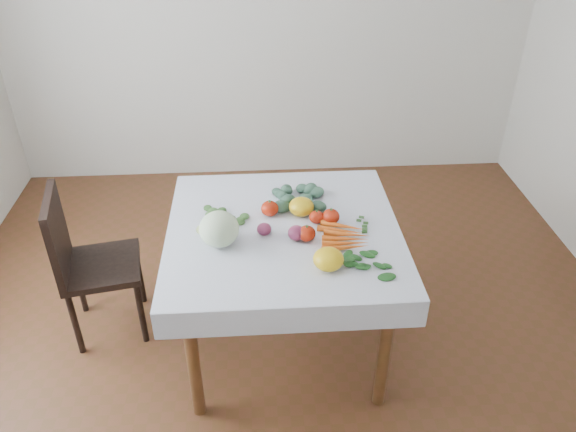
# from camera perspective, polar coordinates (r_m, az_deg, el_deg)

# --- Properties ---
(ground) EXTENTS (4.00, 4.00, 0.00)m
(ground) POSITION_cam_1_polar(r_m,az_deg,el_deg) (3.21, -0.39, -12.52)
(ground) COLOR #572F1B
(back_wall) EXTENTS (4.00, 0.04, 2.70)m
(back_wall) POSITION_cam_1_polar(r_m,az_deg,el_deg) (4.34, -2.17, 20.57)
(back_wall) COLOR silver
(back_wall) RESTS_ON ground
(table) EXTENTS (1.00, 1.00, 0.75)m
(table) POSITION_cam_1_polar(r_m,az_deg,el_deg) (2.78, -0.44, -3.04)
(table) COLOR brown
(table) RESTS_ON ground
(tablecloth) EXTENTS (1.12, 1.12, 0.01)m
(tablecloth) POSITION_cam_1_polar(r_m,az_deg,el_deg) (2.72, -0.44, -1.35)
(tablecloth) COLOR white
(tablecloth) RESTS_ON table
(chair) EXTENTS (0.46, 0.46, 0.88)m
(chair) POSITION_cam_1_polar(r_m,az_deg,el_deg) (3.14, -20.08, -3.94)
(chair) COLOR black
(chair) RESTS_ON ground
(cabbage) EXTENTS (0.20, 0.20, 0.17)m
(cabbage) POSITION_cam_1_polar(r_m,az_deg,el_deg) (2.59, -7.01, -1.32)
(cabbage) COLOR beige
(cabbage) RESTS_ON tablecloth
(tomato_a) EXTENTS (0.09, 0.09, 0.06)m
(tomato_a) POSITION_cam_1_polar(r_m,az_deg,el_deg) (2.75, 2.92, -0.11)
(tomato_a) COLOR #AC200B
(tomato_a) RESTS_ON tablecloth
(tomato_b) EXTENTS (0.10, 0.10, 0.07)m
(tomato_b) POSITION_cam_1_polar(r_m,az_deg,el_deg) (2.75, 4.38, -0.05)
(tomato_b) COLOR #AC200B
(tomato_b) RESTS_ON tablecloth
(tomato_c) EXTENTS (0.11, 0.11, 0.07)m
(tomato_c) POSITION_cam_1_polar(r_m,az_deg,el_deg) (2.62, 1.92, -1.78)
(tomato_c) COLOR #AC200B
(tomato_c) RESTS_ON tablecloth
(tomato_d) EXTENTS (0.10, 0.10, 0.08)m
(tomato_d) POSITION_cam_1_polar(r_m,az_deg,el_deg) (2.80, -1.87, 0.77)
(tomato_d) COLOR #AC200B
(tomato_d) RESTS_ON tablecloth
(heirloom_back) EXTENTS (0.13, 0.13, 0.09)m
(heirloom_back) POSITION_cam_1_polar(r_m,az_deg,el_deg) (2.80, 1.37, 0.96)
(heirloom_back) COLOR yellow
(heirloom_back) RESTS_ON tablecloth
(heirloom_front) EXTENTS (0.18, 0.18, 0.09)m
(heirloom_front) POSITION_cam_1_polar(r_m,az_deg,el_deg) (2.45, 4.13, -4.40)
(heirloom_front) COLOR yellow
(heirloom_front) RESTS_ON tablecloth
(onion_a) EXTENTS (0.09, 0.09, 0.07)m
(onion_a) POSITION_cam_1_polar(r_m,az_deg,el_deg) (2.63, 0.87, -1.73)
(onion_a) COLOR #5E1B41
(onion_a) RESTS_ON tablecloth
(onion_b) EXTENTS (0.08, 0.08, 0.06)m
(onion_b) POSITION_cam_1_polar(r_m,az_deg,el_deg) (2.66, -2.44, -1.34)
(onion_b) COLOR #5E1B41
(onion_b) RESTS_ON tablecloth
(tomatillo_cluster) EXTENTS (0.09, 0.11, 0.04)m
(tomatillo_cluster) POSITION_cam_1_polar(r_m,az_deg,el_deg) (2.73, -7.60, -0.96)
(tomatillo_cluster) COLOR #C1D178
(tomatillo_cluster) RESTS_ON tablecloth
(carrot_bunch) EXTENTS (0.22, 0.25, 0.03)m
(carrot_bunch) POSITION_cam_1_polar(r_m,az_deg,el_deg) (2.65, 5.74, -2.10)
(carrot_bunch) COLOR orange
(carrot_bunch) RESTS_ON tablecloth
(kale_bunch) EXTENTS (0.32, 0.27, 0.04)m
(kale_bunch) POSITION_cam_1_polar(r_m,az_deg,el_deg) (2.90, 1.72, 1.65)
(kale_bunch) COLOR #3C634C
(kale_bunch) RESTS_ON tablecloth
(basil_bunch) EXTENTS (0.27, 0.23, 0.01)m
(basil_bunch) POSITION_cam_1_polar(r_m,az_deg,el_deg) (2.48, 7.14, -5.18)
(basil_bunch) COLOR #1C571B
(basil_bunch) RESTS_ON tablecloth
(dill_bunch) EXTENTS (0.21, 0.17, 0.02)m
(dill_bunch) POSITION_cam_1_polar(r_m,az_deg,el_deg) (2.82, -6.22, 0.14)
(dill_bunch) COLOR #417033
(dill_bunch) RESTS_ON tablecloth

